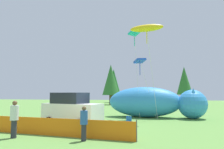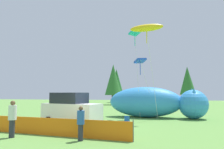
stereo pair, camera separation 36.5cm
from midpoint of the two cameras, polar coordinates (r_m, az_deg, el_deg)
The scene contains 13 objects.
ground_plane at distance 14.31m, azimuth -5.68°, elevation -13.95°, with size 120.00×120.00×0.00m, color #609342.
parked_car at distance 15.89m, azimuth -10.04°, elevation -8.97°, with size 4.59×2.91×2.30m.
folding_chair at distance 12.77m, azimuth 4.19°, elevation -12.59°, with size 0.78×0.78×0.95m.
inflatable_cat at distance 20.98m, azimuth 11.50°, elevation -7.39°, with size 9.15×3.66×2.85m.
safety_fence at distance 12.21m, azimuth -13.67°, elevation -13.20°, with size 8.43×1.23×1.02m.
spectator_in_red_shirt at distance 10.71m, azimuth -7.19°, elevation -12.18°, with size 0.36×0.36×1.63m.
spectator_in_blue_shirt at distance 12.39m, azimuth -23.81°, elevation -10.20°, with size 0.41×0.41×1.87m.
kite_yellow_hero at distance 18.55m, azimuth 9.59°, elevation 11.85°, with size 2.75×2.43×8.01m.
kite_blue_box at distance 19.86m, azimuth 7.93°, elevation 3.36°, with size 2.02×1.24×5.40m.
kite_teal_diamond at distance 21.28m, azimuth 6.50°, elevation 10.44°, with size 1.28×1.27×8.28m.
horizon_tree_east at distance 43.49m, azimuth 0.58°, elevation -1.40°, with size 3.37×3.37×8.04m.
horizon_tree_west at distance 51.64m, azimuth 19.31°, elevation -1.52°, with size 3.47×3.47×8.27m.
horizon_tree_mid at distance 54.16m, azimuth 1.38°, elevation -1.96°, with size 3.46×3.46×8.25m.
Camera 2 is at (4.42, -13.45, 2.25)m, focal length 35.00 mm.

